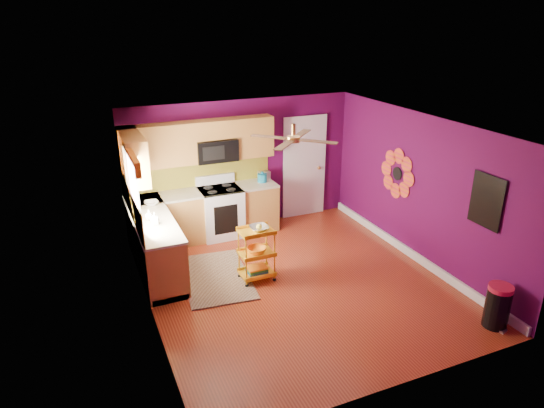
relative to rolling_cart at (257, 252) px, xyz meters
name	(u,v)px	position (x,y,z in m)	size (l,w,h in m)	color
ground	(296,283)	(0.53, -0.34, -0.49)	(5.00, 5.00, 0.00)	maroon
room_envelope	(300,185)	(0.56, -0.34, 1.14)	(4.54, 5.04, 2.52)	#4E0940
lower_cabinets	(184,228)	(-0.82, 1.47, -0.06)	(2.81, 2.31, 0.94)	#9C652A
electric_range	(221,212)	(-0.02, 1.83, -0.01)	(0.76, 0.66, 1.13)	white
upper_cabinetry	(180,148)	(-0.71, 1.83, 1.31)	(2.80, 2.30, 1.26)	#9C652A
left_window	(132,177)	(-1.69, 0.71, 1.24)	(0.08, 1.35, 1.08)	white
panel_door	(304,168)	(1.88, 2.12, 0.53)	(0.95, 0.11, 2.15)	white
right_wall_art	(434,185)	(2.76, -0.68, 0.95)	(0.04, 2.74, 1.04)	black
ceiling_fan	(293,138)	(0.53, -0.14, 1.80)	(1.01, 1.01, 0.26)	#BF8C3F
shag_rug	(216,277)	(-0.60, 0.31, -0.48)	(1.03, 1.67, 0.02)	black
rolling_cart	(257,252)	(0.00, 0.00, 0.00)	(0.53, 0.39, 0.96)	yellow
trash_can	(498,306)	(2.52, -2.43, -0.18)	(0.40, 0.40, 0.62)	black
teal_kettle	(262,178)	(0.86, 1.89, 0.53)	(0.18, 0.18, 0.21)	teal
toaster	(264,176)	(0.93, 1.97, 0.54)	(0.22, 0.15, 0.18)	beige
soap_bottle_a	(155,219)	(-1.43, 0.65, 0.55)	(0.09, 0.10, 0.21)	#EA3F72
soap_bottle_b	(149,215)	(-1.47, 0.89, 0.53)	(0.13, 0.13, 0.17)	white
counter_dish	(151,203)	(-1.32, 1.52, 0.48)	(0.24, 0.24, 0.06)	white
counter_cup	(155,221)	(-1.42, 0.69, 0.50)	(0.13, 0.13, 0.10)	white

